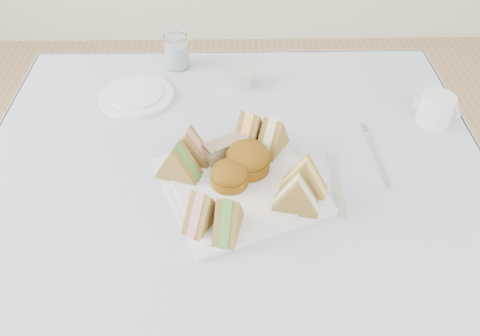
{
  "coord_description": "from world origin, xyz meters",
  "views": [
    {
      "loc": [
        -0.0,
        -0.69,
        1.42
      ],
      "look_at": [
        0.01,
        -0.01,
        0.8
      ],
      "focal_mm": 38.0,
      "sensor_mm": 36.0,
      "label": 1
    }
  ],
  "objects_px": {
    "table": "(235,298)",
    "creamer_jug": "(436,109)",
    "serving_plate": "(240,185)",
    "water_glass": "(177,51)"
  },
  "relations": [
    {
      "from": "serving_plate",
      "to": "water_glass",
      "type": "bearing_deg",
      "value": 86.07
    },
    {
      "from": "serving_plate",
      "to": "water_glass",
      "type": "height_order",
      "value": "water_glass"
    },
    {
      "from": "table",
      "to": "serving_plate",
      "type": "bearing_deg",
      "value": -24.54
    },
    {
      "from": "serving_plate",
      "to": "table",
      "type": "bearing_deg",
      "value": 133.01
    },
    {
      "from": "creamer_jug",
      "to": "serving_plate",
      "type": "bearing_deg",
      "value": -142.5
    },
    {
      "from": "water_glass",
      "to": "creamer_jug",
      "type": "bearing_deg",
      "value": -22.97
    },
    {
      "from": "table",
      "to": "serving_plate",
      "type": "height_order",
      "value": "serving_plate"
    },
    {
      "from": "serving_plate",
      "to": "creamer_jug",
      "type": "xyz_separation_m",
      "value": [
        0.43,
        0.2,
        0.03
      ]
    },
    {
      "from": "serving_plate",
      "to": "creamer_jug",
      "type": "distance_m",
      "value": 0.47
    },
    {
      "from": "table",
      "to": "creamer_jug",
      "type": "xyz_separation_m",
      "value": [
        0.44,
        0.2,
        0.41
      ]
    }
  ]
}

